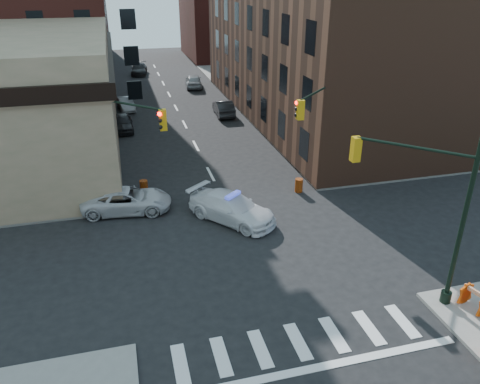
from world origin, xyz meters
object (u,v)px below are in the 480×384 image
parked_car_wnear (123,123)px  police_car (232,208)px  parked_car_enear (224,108)px  pickup (127,200)px  barrel_road (299,185)px  barricade_nw_a (95,194)px  barrel_bank (144,187)px  pedestrian_b (53,189)px  parked_car_wfar (126,104)px  pedestrian_a (106,192)px

parked_car_wnear → police_car: bearing=-74.0°
parked_car_wnear → parked_car_enear: parked_car_enear is taller
pickup → parked_car_enear: bearing=-21.7°
barrel_road → parked_car_enear: bearing=92.3°
parked_car_wnear → barricade_nw_a: size_ratio=3.23×
barrel_road → barrel_bank: 9.82m
police_car → pedestrian_b: (-9.87, 4.60, 0.25)m
parked_car_enear → pedestrian_b: bearing=51.5°
barrel_road → pickup: bearing=179.8°
pedestrian_b → barrel_road: size_ratio=1.99×
parked_car_wnear → barricade_nw_a: 14.45m
pickup → parked_car_wfar: bearing=4.8°
barricade_nw_a → barrel_road: bearing=-2.7°
pickup → parked_car_wnear: 15.77m
pickup → pedestrian_a: 1.33m
pedestrian_a → barricade_nw_a: (-0.68, 0.86, -0.45)m
pedestrian_a → barrel_road: 11.84m
pickup → barricade_nw_a: 2.33m
barrel_road → barricade_nw_a: 12.59m
pickup → parked_car_wnear: bearing=5.8°
parked_car_enear → barricade_nw_a: (-11.75, -16.79, -0.11)m
barrel_road → pedestrian_b: bearing=172.3°
parked_car_wnear → pickup: bearing=-91.3°
barrel_bank → barricade_nw_a: barricade_nw_a is taller
barrel_road → barricade_nw_a: (-12.49, 1.51, 0.20)m
barrel_bank → police_car: bearing=-46.6°
parked_car_wfar → pedestrian_a: size_ratio=2.05×
parked_car_enear → pedestrian_b: 21.58m
pickup → parked_car_wfar: (0.82, 22.56, -0.08)m
pickup → pedestrian_a: (-1.12, 0.61, 0.38)m
pedestrian_a → barrel_road: size_ratio=2.13×
pedestrian_a → barricade_nw_a: bearing=146.0°
pedestrian_a → pedestrian_b: pedestrian_a is taller
parked_car_wfar → pedestrian_a: pedestrian_a is taller
parked_car_enear → pedestrian_b: size_ratio=2.57×
parked_car_enear → pickup: bearing=63.9°
parked_car_wfar → pedestrian_b: size_ratio=2.20×
pedestrian_b → parked_car_enear: bearing=51.7°
parked_car_enear → barrel_road: 18.31m
parked_car_enear → barrel_road: size_ratio=5.11×
pickup → parked_car_enear: parked_car_enear is taller
pickup → pedestrian_b: pedestrian_b is taller
parked_car_wnear → pedestrian_a: pedestrian_a is taller
parked_car_wnear → pedestrian_b: (-4.51, -13.79, 0.31)m
parked_car_wnear → barricade_nw_a: bearing=-98.6°
police_car → pedestrian_a: size_ratio=2.84×
parked_car_wfar → pedestrian_a: 22.03m
barrel_bank → pedestrian_b: bearing=-177.9°
police_car → pickup: bearing=116.5°
pedestrian_b → barrel_bank: size_ratio=1.95×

